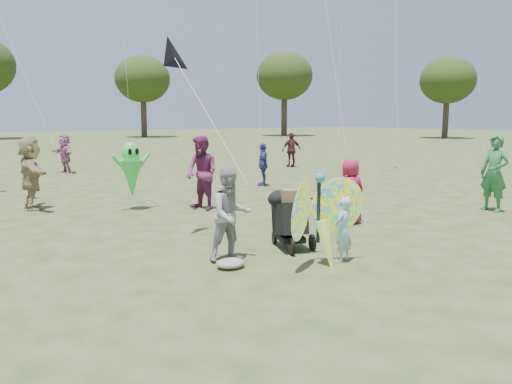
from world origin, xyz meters
TOP-DOWN VIEW (x-y plane):
  - ground at (0.00, 0.00)m, footprint 160.00×160.00m
  - child_girl at (0.75, 0.37)m, footprint 0.45×0.35m
  - adult_man at (-0.72, 1.48)m, footprint 0.82×0.67m
  - grey_bag at (-0.96, 1.12)m, footprint 0.47×0.39m
  - crowd_a at (2.99, 2.40)m, footprint 0.82×0.67m
  - crowd_c at (5.05, 8.54)m, footprint 0.81×0.90m
  - crowd_d at (-2.43, 8.32)m, footprint 0.69×1.77m
  - crowd_e at (1.12, 5.77)m, footprint 0.88×1.04m
  - crowd_f at (7.02, 1.38)m, footprint 0.47×0.71m
  - crowd_h at (9.93, 12.98)m, footprint 1.02×0.61m
  - crowd_j at (0.52, 16.63)m, footprint 0.79×1.60m
  - jogging_stroller at (0.53, 1.54)m, footprint 0.75×1.14m
  - butterfly_kite at (0.31, 0.41)m, footprint 1.74×0.75m
  - delta_kite_rig at (-0.72, 3.42)m, footprint 0.89×2.17m
  - alien_kite at (-0.35, 6.80)m, footprint 1.12×0.69m
  - tree_line at (3.67, 44.99)m, footprint 91.78×33.60m

SIDE VIEW (x-z plane):
  - ground at x=0.00m, z-range 0.00..0.00m
  - grey_bag at x=-0.96m, z-range 0.00..0.15m
  - child_girl at x=0.75m, z-range 0.00..1.07m
  - jogging_stroller at x=0.53m, z-range 0.07..1.16m
  - crowd_a at x=2.99m, z-range 0.00..1.45m
  - crowd_c at x=5.05m, z-range 0.00..1.47m
  - butterfly_kite at x=0.31m, z-range -0.11..1.59m
  - adult_man at x=-0.72m, z-range 0.00..1.54m
  - crowd_h at x=9.93m, z-range 0.00..1.63m
  - crowd_j at x=0.52m, z-range 0.00..1.65m
  - crowd_d at x=-2.43m, z-range 0.00..1.86m
  - crowd_e at x=1.12m, z-range 0.00..1.89m
  - crowd_f at x=7.02m, z-range 0.00..1.93m
  - alien_kite at x=-0.35m, z-range 0.10..1.84m
  - delta_kite_rig at x=-0.72m, z-range 2.13..4.78m
  - tree_line at x=3.67m, z-range 1.47..12.25m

